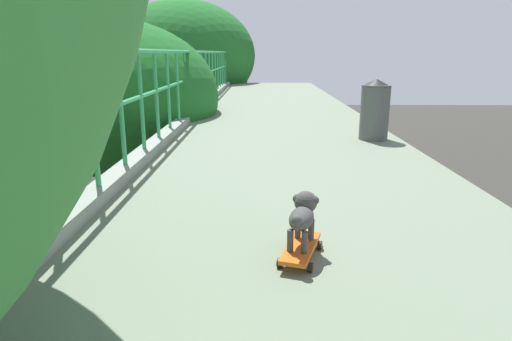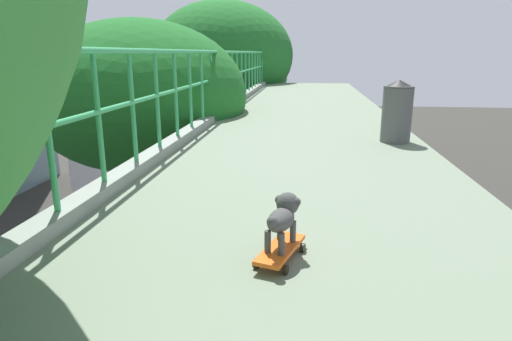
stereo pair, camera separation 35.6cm
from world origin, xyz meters
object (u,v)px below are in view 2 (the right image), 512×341
(small_dog, at_px, (283,215))
(city_bus, at_px, (139,145))
(toy_skateboard, at_px, (280,250))
(car_red_taxi_fifth, at_px, (116,241))
(litter_bin, at_px, (397,111))

(small_dog, bearing_deg, city_bus, 113.87)
(toy_skateboard, height_order, small_dog, small_dog)
(toy_skateboard, bearing_deg, small_dog, 75.25)
(car_red_taxi_fifth, relative_size, toy_skateboard, 8.63)
(car_red_taxi_fifth, distance_m, city_bus, 11.78)
(litter_bin, bearing_deg, small_dog, -109.92)
(toy_skateboard, relative_size, small_dog, 1.35)
(city_bus, relative_size, litter_bin, 13.93)
(litter_bin, bearing_deg, car_red_taxi_fifth, 135.80)
(car_red_taxi_fifth, bearing_deg, toy_skateboard, -60.00)
(toy_skateboard, bearing_deg, litter_bin, 70.13)
(toy_skateboard, distance_m, small_dog, 0.20)
(toy_skateboard, relative_size, litter_bin, 0.59)
(city_bus, bearing_deg, litter_bin, -59.22)
(car_red_taxi_fifth, distance_m, small_dog, 13.92)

